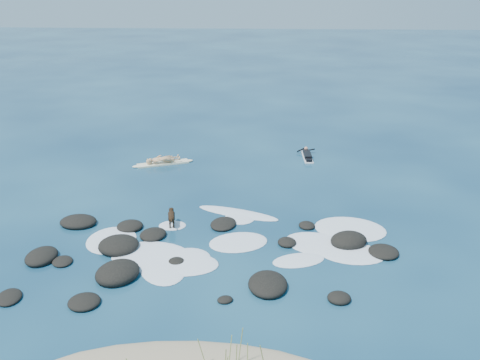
{
  "coord_description": "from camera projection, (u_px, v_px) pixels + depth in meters",
  "views": [
    {
      "loc": [
        1.8,
        -18.03,
        9.54
      ],
      "look_at": [
        0.62,
        4.0,
        0.9
      ],
      "focal_mm": 40.0,
      "sensor_mm": 36.0,
      "label": 1
    }
  ],
  "objects": [
    {
      "name": "dog",
      "position": [
        171.0,
        216.0,
        21.25
      ],
      "size": [
        0.4,
        1.08,
        0.69
      ],
      "rotation": [
        0.0,
        0.0,
        1.75
      ],
      "color": "black",
      "rests_on": "ground"
    },
    {
      "name": "paddling_surfer_rig",
      "position": [
        307.0,
        155.0,
        29.25
      ],
      "size": [
        1.03,
        2.29,
        0.4
      ],
      "rotation": [
        0.0,
        0.0,
        1.62
      ],
      "color": "white",
      "rests_on": "ground"
    },
    {
      "name": "ground",
      "position": [
        218.0,
        240.0,
        20.33
      ],
      "size": [
        160.0,
        160.0,
        0.0
      ],
      "primitive_type": "plane",
      "color": "#0A2642",
      "rests_on": "ground"
    },
    {
      "name": "standing_surfer_rig",
      "position": [
        162.0,
        151.0,
        28.01
      ],
      "size": [
        3.13,
        1.54,
        1.86
      ],
      "rotation": [
        0.0,
        0.0,
        0.39
      ],
      "color": "#FCF4C9",
      "rests_on": "ground"
    },
    {
      "name": "breaking_foam",
      "position": [
        236.0,
        245.0,
        19.91
      ],
      "size": [
        11.8,
        6.99,
        0.12
      ],
      "color": "white",
      "rests_on": "ground"
    },
    {
      "name": "reef_rocks",
      "position": [
        178.0,
        253.0,
        19.18
      ],
      "size": [
        13.37,
        6.9,
        0.62
      ],
      "color": "black",
      "rests_on": "ground"
    }
  ]
}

